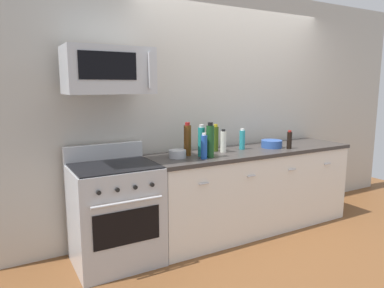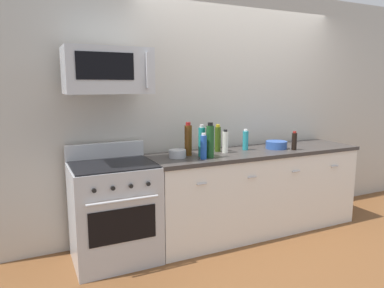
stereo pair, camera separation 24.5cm
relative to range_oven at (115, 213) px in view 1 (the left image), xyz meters
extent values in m
plane|color=brown|center=(1.59, 0.00, -0.47)|extent=(6.63, 6.63, 0.00)
cube|color=#B7B2A8|center=(1.59, 0.41, 0.88)|extent=(5.53, 0.10, 2.70)
cube|color=silver|center=(1.59, 0.00, -0.03)|extent=(2.41, 0.62, 0.88)
cube|color=#383330|center=(1.59, 0.00, 0.43)|extent=(2.44, 0.65, 0.04)
cube|color=black|center=(1.59, -0.28, -0.42)|extent=(2.41, 0.02, 0.10)
cylinder|color=silver|center=(0.75, -0.33, 0.25)|extent=(0.10, 0.02, 0.02)
cylinder|color=silver|center=(1.31, -0.33, 0.25)|extent=(0.10, 0.02, 0.02)
cylinder|color=silver|center=(1.88, -0.33, 0.25)|extent=(0.10, 0.02, 0.02)
cylinder|color=silver|center=(2.44, -0.33, 0.25)|extent=(0.10, 0.02, 0.02)
cube|color=#B7BABF|center=(0.00, 0.00, -0.01)|extent=(0.76, 0.64, 0.91)
cube|color=black|center=(0.00, -0.33, -0.02)|extent=(0.58, 0.01, 0.30)
cylinder|color=#B7BABF|center=(0.00, -0.36, 0.21)|extent=(0.61, 0.02, 0.02)
cube|color=#B7BABF|center=(0.00, 0.29, 0.52)|extent=(0.76, 0.06, 0.16)
cube|color=black|center=(0.00, 0.00, 0.45)|extent=(0.73, 0.61, 0.01)
cylinder|color=black|center=(-0.23, -0.34, 0.32)|extent=(0.04, 0.02, 0.04)
cylinder|color=black|center=(-0.08, -0.34, 0.32)|extent=(0.04, 0.02, 0.04)
cylinder|color=black|center=(0.08, -0.34, 0.32)|extent=(0.04, 0.02, 0.04)
cylinder|color=black|center=(0.23, -0.34, 0.32)|extent=(0.04, 0.02, 0.04)
cube|color=#B7BABF|center=(0.00, 0.05, 1.28)|extent=(0.74, 0.40, 0.40)
cube|color=black|center=(-0.06, -0.16, 1.31)|extent=(0.48, 0.01, 0.22)
cube|color=#B7BABF|center=(0.30, -0.17, 1.28)|extent=(0.02, 0.04, 0.30)
cylinder|color=black|center=(1.97, -0.17, 0.55)|extent=(0.06, 0.06, 0.19)
cylinder|color=maroon|center=(1.97, -0.17, 0.65)|extent=(0.04, 0.04, 0.02)
cylinder|color=teal|center=(1.49, 0.06, 0.56)|extent=(0.06, 0.06, 0.21)
cylinder|color=white|center=(1.49, 0.06, 0.67)|extent=(0.04, 0.04, 0.02)
cylinder|color=silver|center=(1.20, 0.02, 0.56)|extent=(0.06, 0.06, 0.22)
cylinder|color=black|center=(1.20, 0.02, 0.69)|extent=(0.04, 0.04, 0.02)
cylinder|color=#1E4CA5|center=(0.85, -0.17, 0.57)|extent=(0.06, 0.06, 0.23)
cylinder|color=silver|center=(0.85, -0.17, 0.69)|extent=(0.04, 0.04, 0.02)
cylinder|color=#197F7A|center=(0.89, -0.05, 0.60)|extent=(0.07, 0.07, 0.29)
cylinder|color=beige|center=(0.89, -0.05, 0.76)|extent=(0.05, 0.05, 0.03)
cylinder|color=#19471E|center=(0.93, -0.14, 0.61)|extent=(0.08, 0.08, 0.32)
cylinder|color=black|center=(0.93, -0.14, 0.78)|extent=(0.05, 0.05, 0.03)
cylinder|color=#385114|center=(1.16, 0.11, 0.58)|extent=(0.06, 0.06, 0.27)
cylinder|color=#B29919|center=(1.16, 0.11, 0.73)|extent=(0.04, 0.04, 0.03)
cylinder|color=#59330F|center=(0.79, 0.05, 0.60)|extent=(0.07, 0.07, 0.31)
cylinder|color=maroon|center=(0.79, 0.05, 0.77)|extent=(0.05, 0.05, 0.03)
cylinder|color=#B2B5BA|center=(0.65, 0.00, 0.49)|extent=(0.17, 0.17, 0.08)
torus|color=#B2B5BA|center=(0.65, 0.00, 0.52)|extent=(0.17, 0.17, 0.01)
cylinder|color=#B2B5BA|center=(0.65, 0.00, 0.46)|extent=(0.09, 0.09, 0.01)
cylinder|color=#2D519E|center=(1.85, -0.02, 0.49)|extent=(0.24, 0.24, 0.08)
torus|color=#2D519E|center=(1.85, -0.02, 0.53)|extent=(0.24, 0.24, 0.01)
cylinder|color=#2D519E|center=(1.85, -0.02, 0.46)|extent=(0.13, 0.13, 0.01)
camera|label=1|loc=(-0.91, -3.02, 1.16)|focal=33.00mm
camera|label=2|loc=(-0.69, -3.14, 1.16)|focal=33.00mm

